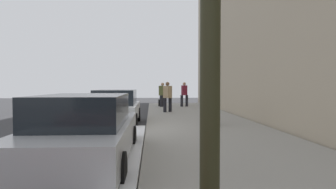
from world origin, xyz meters
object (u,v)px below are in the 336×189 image
object	(u,v)px
parked_car_silver	(85,131)
pedestrian_olive_coat	(163,94)
parked_car_white	(116,108)
pedestrian_burgundy_coat	(184,94)
pedestrian_brown_coat	(212,101)
rolling_suitcase	(160,103)
pedestrian_tan_coat	(168,96)

from	to	relation	value
parked_car_silver	pedestrian_olive_coat	bearing A→B (deg)	-8.26
pedestrian_olive_coat	parked_car_white	bearing A→B (deg)	165.15
parked_car_white	pedestrian_olive_coat	size ratio (longest dim) A/B	2.51
pedestrian_burgundy_coat	pedestrian_olive_coat	size ratio (longest dim) A/B	1.02
parked_car_silver	parked_car_white	xyz separation A→B (m)	(6.27, 0.13, -0.00)
pedestrian_burgundy_coat	parked_car_silver	bearing A→B (deg)	165.91
pedestrian_olive_coat	pedestrian_brown_coat	bearing A→B (deg)	-170.70
pedestrian_brown_coat	rolling_suitcase	size ratio (longest dim) A/B	2.06
parked_car_white	rolling_suitcase	world-z (taller)	parked_car_white
pedestrian_brown_coat	rolling_suitcase	xyz separation A→B (m)	(10.24, 1.77, -0.69)
parked_car_silver	pedestrian_brown_coat	distance (m)	6.44
parked_car_silver	pedestrian_tan_coat	distance (m)	10.96
pedestrian_brown_coat	pedestrian_burgundy_coat	bearing A→B (deg)	-0.11
pedestrian_olive_coat	pedestrian_burgundy_coat	bearing A→B (deg)	-85.71
pedestrian_olive_coat	pedestrian_tan_coat	world-z (taller)	pedestrian_tan_coat
parked_car_white	pedestrian_olive_coat	bearing A→B (deg)	-14.85
pedestrian_olive_coat	pedestrian_tan_coat	distance (m)	4.21
pedestrian_tan_coat	rolling_suitcase	xyz separation A→B (m)	(4.75, 0.31, -0.68)
parked_car_silver	parked_car_white	distance (m)	6.27
pedestrian_tan_coat	pedestrian_olive_coat	bearing A→B (deg)	1.77
pedestrian_brown_coat	parked_car_silver	bearing A→B (deg)	144.27
pedestrian_brown_coat	pedestrian_burgundy_coat	world-z (taller)	pedestrian_burgundy_coat
parked_car_white	pedestrian_burgundy_coat	size ratio (longest dim) A/B	2.47
pedestrian_brown_coat	rolling_suitcase	bearing A→B (deg)	9.79
parked_car_silver	parked_car_white	bearing A→B (deg)	1.16
parked_car_silver	pedestrian_burgundy_coat	distance (m)	15.51
pedestrian_olive_coat	pedestrian_tan_coat	bearing A→B (deg)	-178.23
pedestrian_brown_coat	pedestrian_olive_coat	distance (m)	9.83
parked_car_silver	pedestrian_burgundy_coat	world-z (taller)	pedestrian_burgundy_coat
parked_car_silver	rolling_suitcase	bearing A→B (deg)	-7.32
parked_car_silver	pedestrian_burgundy_coat	bearing A→B (deg)	-14.09
pedestrian_brown_coat	parked_car_white	bearing A→B (deg)	74.85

